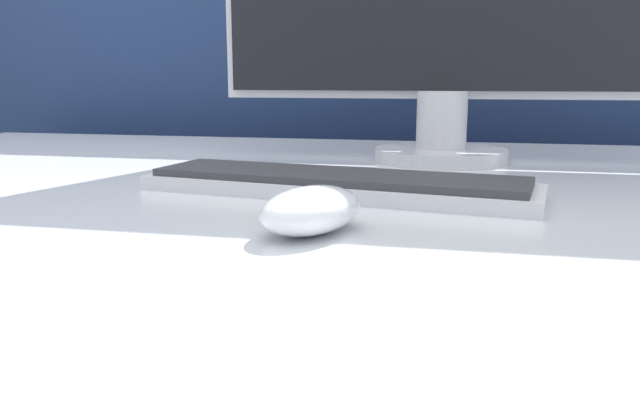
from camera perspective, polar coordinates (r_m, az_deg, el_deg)
name	(u,v)px	position (r m, az deg, el deg)	size (l,w,h in m)	color
partition_panel	(388,184)	(1.44, 6.24, 1.45)	(5.00, 0.03, 1.23)	navy
computer_mouse_near	(312,210)	(0.51, -0.78, -0.91)	(0.10, 0.13, 0.04)	white
keyboard	(336,184)	(0.69, 1.48, 1.49)	(0.45, 0.18, 0.02)	silver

